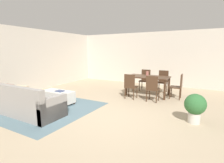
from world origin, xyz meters
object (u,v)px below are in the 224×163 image
(dining_table, at_px, (148,79))
(ottoman_table, at_px, (58,96))
(couch, at_px, (25,104))
(dining_chair_far_left, at_px, (145,79))
(dining_chair_near_left, at_px, (130,85))
(vase_centerpiece, at_px, (147,74))
(dining_chair_head_east, at_px, (178,85))
(book_on_ottoman, at_px, (60,91))
(potted_plant, at_px, (195,106))
(dining_chair_near_right, at_px, (152,87))
(dining_chair_far_right, at_px, (163,80))

(dining_table, bearing_deg, ottoman_table, -131.71)
(couch, xyz_separation_m, dining_chair_far_left, (1.97, 4.51, 0.22))
(dining_chair_near_left, bearing_deg, couch, -124.36)
(ottoman_table, height_order, vase_centerpiece, vase_centerpiece)
(vase_centerpiece, bearing_deg, ottoman_table, -130.66)
(vase_centerpiece, bearing_deg, dining_chair_head_east, -1.85)
(book_on_ottoman, bearing_deg, potted_plant, 7.07)
(dining_table, bearing_deg, dining_chair_near_left, -115.00)
(dining_chair_near_right, xyz_separation_m, book_on_ottoman, (-2.58, -1.75, -0.07))
(couch, bearing_deg, book_on_ottoman, 80.32)
(dining_chair_near_right, relative_size, vase_centerpiece, 4.81)
(couch, bearing_deg, vase_centerpiece, 58.41)
(dining_chair_near_right, bearing_deg, vase_centerpiece, 118.41)
(dining_chair_near_left, bearing_deg, potted_plant, -29.30)
(dining_chair_far_left, relative_size, vase_centerpiece, 4.81)
(couch, height_order, dining_table, couch)
(ottoman_table, xyz_separation_m, vase_centerpiece, (2.24, 2.60, 0.61))
(dining_chair_near_right, height_order, dining_chair_far_right, same)
(dining_chair_far_right, bearing_deg, couch, -121.27)
(ottoman_table, xyz_separation_m, dining_chair_head_east, (3.43, 2.57, 0.27))
(vase_centerpiece, relative_size, potted_plant, 0.26)
(vase_centerpiece, bearing_deg, dining_chair_near_left, -111.38)
(couch, height_order, dining_chair_far_left, dining_chair_far_left)
(couch, xyz_separation_m, dining_table, (2.35, 3.70, 0.37))
(dining_chair_near_right, xyz_separation_m, vase_centerpiece, (-0.47, 0.87, 0.34))
(couch, distance_m, dining_chair_far_right, 5.30)
(couch, distance_m, dining_table, 4.40)
(ottoman_table, bearing_deg, potted_plant, 6.68)
(dining_chair_near_left, height_order, vase_centerpiece, vase_centerpiece)
(couch, xyz_separation_m, dining_chair_near_right, (2.77, 2.87, 0.22))
(ottoman_table, xyz_separation_m, dining_chair_far_left, (1.91, 3.37, 0.27))
(couch, relative_size, book_on_ottoman, 8.66)
(dining_chair_head_east, bearing_deg, vase_centerpiece, 178.15)
(couch, bearing_deg, dining_chair_near_left, 55.64)
(ottoman_table, distance_m, dining_chair_near_left, 2.57)
(dining_chair_near_right, relative_size, dining_chair_far_left, 1.00)
(dining_chair_near_right, xyz_separation_m, dining_chair_head_east, (0.72, 0.83, 0.00))
(couch, bearing_deg, dining_chair_head_east, 46.68)
(dining_chair_near_left, xyz_separation_m, dining_chair_head_east, (1.54, 0.84, 0.00))
(vase_centerpiece, distance_m, book_on_ottoman, 3.39)
(potted_plant, bearing_deg, couch, -158.78)
(book_on_ottoman, xyz_separation_m, potted_plant, (3.98, 0.49, -0.02))
(dining_chair_near_right, relative_size, book_on_ottoman, 3.54)
(dining_chair_head_east, height_order, potted_plant, dining_chair_head_east)
(book_on_ottoman, bearing_deg, dining_table, 50.06)
(dining_chair_far_right, relative_size, vase_centerpiece, 4.81)
(ottoman_table, distance_m, dining_chair_far_left, 3.88)
(dining_chair_near_left, height_order, book_on_ottoman, dining_chair_near_left)
(couch, xyz_separation_m, dining_chair_head_east, (3.49, 3.70, 0.22))
(dining_chair_head_east, bearing_deg, dining_table, -179.74)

